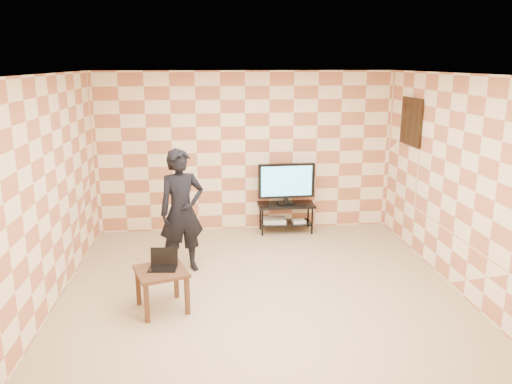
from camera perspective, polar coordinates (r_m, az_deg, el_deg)
floor at (r=6.49m, az=0.51°, el=-11.23°), size 5.00×5.00×0.00m
wall_back at (r=8.46m, az=-1.23°, el=4.55°), size 5.00×0.02×2.70m
wall_front at (r=3.68m, az=4.67°, el=-9.17°), size 5.00×0.02×2.70m
wall_left at (r=6.28m, az=-22.76°, el=-0.16°), size 0.02×5.00×2.70m
wall_right at (r=6.75m, az=22.15°, el=0.87°), size 0.02×5.00×2.70m
ceiling at (r=5.84m, az=0.58°, el=13.35°), size 5.00×5.00×0.02m
wall_art at (r=8.03m, az=17.32°, el=7.68°), size 0.04×0.72×0.72m
tv_stand at (r=8.52m, az=3.44°, el=-2.23°), size 0.96×0.43×0.50m
tv at (r=8.38m, az=3.50°, el=1.18°), size 0.96×0.20×0.70m
dvd_player at (r=8.55m, az=2.02°, el=-3.25°), size 0.43×0.33×0.07m
game_console at (r=8.56m, az=4.92°, el=-3.35°), size 0.23×0.17×0.05m
side_table at (r=5.98m, az=-10.76°, el=-9.52°), size 0.71×0.71×0.50m
laptop at (r=5.99m, az=-10.53°, el=-8.03°), size 0.34×0.28×0.22m
person at (r=6.88m, az=-8.49°, el=-2.20°), size 0.73×0.59×1.72m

